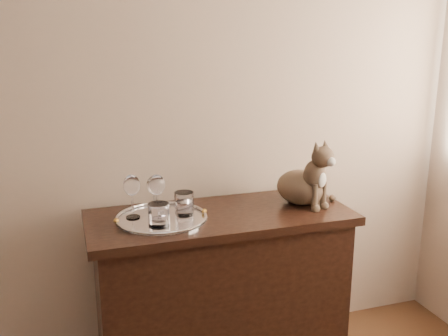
# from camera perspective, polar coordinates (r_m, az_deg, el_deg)

# --- Properties ---
(wall_back) EXTENTS (4.00, 0.10, 2.70)m
(wall_back) POSITION_cam_1_polar(r_m,az_deg,el_deg) (2.37, -16.93, 7.42)
(wall_back) COLOR #BFA68F
(wall_back) RESTS_ON ground
(sideboard) EXTENTS (1.20, 0.50, 0.85)m
(sideboard) POSITION_cam_1_polar(r_m,az_deg,el_deg) (2.45, -0.40, -14.57)
(sideboard) COLOR black
(sideboard) RESTS_ON ground
(tray) EXTENTS (0.40, 0.40, 0.01)m
(tray) POSITION_cam_1_polar(r_m,az_deg,el_deg) (2.21, -7.14, -5.81)
(tray) COLOR silver
(tray) RESTS_ON sideboard
(wine_glass_a) EXTENTS (0.07, 0.07, 0.19)m
(wine_glass_a) POSITION_cam_1_polar(r_m,az_deg,el_deg) (2.20, -10.46, -3.21)
(wine_glass_a) COLOR silver
(wine_glass_a) RESTS_ON tray
(wine_glass_b) EXTENTS (0.06, 0.06, 0.17)m
(wine_glass_b) POSITION_cam_1_polar(r_m,az_deg,el_deg) (2.26, -8.01, -3.01)
(wine_glass_b) COLOR white
(wine_glass_b) RESTS_ON tray
(wine_glass_d) EXTENTS (0.07, 0.07, 0.19)m
(wine_glass_d) POSITION_cam_1_polar(r_m,az_deg,el_deg) (2.19, -7.65, -3.18)
(wine_glass_d) COLOR silver
(wine_glass_d) RESTS_ON tray
(tumbler_a) EXTENTS (0.07, 0.07, 0.08)m
(tumbler_a) POSITION_cam_1_polar(r_m,az_deg,el_deg) (2.17, -4.52, -4.88)
(tumbler_a) COLOR white
(tumbler_a) RESTS_ON tray
(tumbler_b) EXTENTS (0.09, 0.09, 0.10)m
(tumbler_b) POSITION_cam_1_polar(r_m,az_deg,el_deg) (2.10, -7.47, -5.34)
(tumbler_b) COLOR white
(tumbler_b) RESTS_ON tray
(tumbler_c) EXTENTS (0.09, 0.09, 0.10)m
(tumbler_c) POSITION_cam_1_polar(r_m,az_deg,el_deg) (2.25, -4.59, -3.96)
(tumbler_c) COLOR white
(tumbler_c) RESTS_ON tray
(cat) EXTENTS (0.41, 0.40, 0.32)m
(cat) POSITION_cam_1_polar(r_m,az_deg,el_deg) (2.39, 8.86, -0.31)
(cat) COLOR brown
(cat) RESTS_ON sideboard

